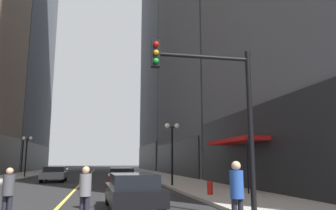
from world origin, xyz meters
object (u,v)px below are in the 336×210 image
car_black (132,190)px  car_grey (55,173)px  car_maroon (121,177)px  fire_hydrant_right (210,189)px  pedestrian_in_grey_suit (85,191)px  street_lamp_right_mid (172,140)px  street_lamp_left_far (27,147)px  pedestrian_with_orange_bag (8,190)px  pedestrian_in_blue_hoodie (237,191)px  traffic_light_near_right (220,100)px

car_black → car_grey: 18.84m
car_maroon → fire_hydrant_right: bearing=-61.3°
pedestrian_in_grey_suit → car_grey: bearing=100.0°
car_grey → street_lamp_right_mid: size_ratio=1.03×
car_grey → street_lamp_left_far: bearing=119.9°
car_black → street_lamp_right_mid: bearing=69.8°
car_maroon → street_lamp_right_mid: bearing=-11.2°
car_black → pedestrian_with_orange_bag: (-3.84, -1.68, 0.20)m
car_black → pedestrian_in_grey_suit: bearing=-122.2°
pedestrian_in_blue_hoodie → street_lamp_left_far: size_ratio=0.40×
pedestrian_with_orange_bag → car_maroon: bearing=71.8°
street_lamp_left_far → pedestrian_in_blue_hoodie: bearing=-69.0°
car_grey → traffic_light_near_right: 22.17m
pedestrian_with_orange_bag → street_lamp_right_mid: size_ratio=0.36×
pedestrian_with_orange_bag → pedestrian_in_blue_hoodie: (6.01, -2.85, 0.12)m
pedestrian_in_blue_hoodie → street_lamp_left_far: (-11.33, 29.50, 2.22)m
car_black → car_maroon: same height
car_maroon → car_grey: (-5.40, 7.53, 0.00)m
pedestrian_in_grey_suit → street_lamp_left_far: street_lamp_left_far is taller
pedestrian_with_orange_bag → street_lamp_left_far: street_lamp_left_far is taller
pedestrian_with_orange_bag → street_lamp_right_mid: 13.98m
car_maroon → pedestrian_in_grey_suit: pedestrian_in_grey_suit is taller
car_black → fire_hydrant_right: car_black is taller
car_grey → pedestrian_with_orange_bag: 19.83m
car_grey → street_lamp_right_mid: 12.34m
pedestrian_in_grey_suit → car_black: bearing=57.8°
pedestrian_in_grey_suit → pedestrian_with_orange_bag: size_ratio=1.03×
pedestrian_in_blue_hoodie → street_lamp_left_far: bearing=111.0°
car_black → pedestrian_in_grey_suit: pedestrian_in_grey_suit is taller
car_maroon → traffic_light_near_right: size_ratio=0.77×
traffic_light_near_right → pedestrian_with_orange_bag: bearing=173.4°
traffic_light_near_right → pedestrian_in_blue_hoodie: bearing=-101.2°
fire_hydrant_right → pedestrian_with_orange_bag: bearing=-147.7°
traffic_light_near_right → street_lamp_right_mid: traffic_light_near_right is taller
car_grey → fire_hydrant_right: car_grey is taller
car_black → traffic_light_near_right: size_ratio=0.83×
pedestrian_with_orange_bag → street_lamp_left_far: bearing=101.3°
street_lamp_left_far → fire_hydrant_right: bearing=-58.4°
pedestrian_in_grey_suit → street_lamp_right_mid: bearing=67.2°
street_lamp_left_far → street_lamp_right_mid: bearing=-49.7°
pedestrian_in_blue_hoodie → street_lamp_right_mid: bearing=84.2°
car_maroon → car_grey: bearing=125.7°
pedestrian_with_orange_bag → pedestrian_in_blue_hoodie: pedestrian_in_blue_hoodie is taller
fire_hydrant_right → car_grey: bearing=122.4°
street_lamp_right_mid → fire_hydrant_right: (0.50, -6.54, -2.86)m
car_black → car_grey: (-5.21, 18.10, 0.00)m
car_black → traffic_light_near_right: (2.59, -2.42, 3.02)m
traffic_light_near_right → street_lamp_left_far: size_ratio=1.28×
pedestrian_in_grey_suit → fire_hydrant_right: 8.22m
pedestrian_in_grey_suit → street_lamp_left_far: (-7.58, 27.48, 2.31)m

